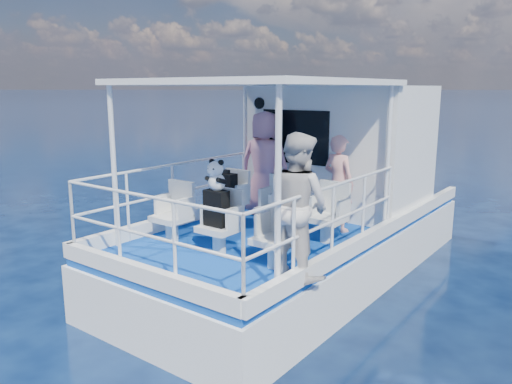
{
  "coord_description": "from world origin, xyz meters",
  "views": [
    {
      "loc": [
        4.21,
        -5.89,
        3.06
      ],
      "look_at": [
        0.09,
        -0.4,
        1.63
      ],
      "focal_mm": 35.0,
      "sensor_mm": 36.0,
      "label": 1
    }
  ],
  "objects_px": {
    "panda": "(217,175)",
    "passenger_stbd_aft": "(298,206)",
    "passenger_port_fwd": "(265,164)",
    "backpack_center": "(216,208)"
  },
  "relations": [
    {
      "from": "passenger_stbd_aft",
      "to": "panda",
      "type": "relative_size",
      "value": 4.17
    },
    {
      "from": "panda",
      "to": "backpack_center",
      "type": "bearing_deg",
      "value": -166.65
    },
    {
      "from": "passenger_stbd_aft",
      "to": "panda",
      "type": "distance_m",
      "value": 1.28
    },
    {
      "from": "passenger_stbd_aft",
      "to": "panda",
      "type": "height_order",
      "value": "passenger_stbd_aft"
    },
    {
      "from": "passenger_stbd_aft",
      "to": "panda",
      "type": "bearing_deg",
      "value": 10.76
    },
    {
      "from": "passenger_port_fwd",
      "to": "panda",
      "type": "distance_m",
      "value": 2.24
    },
    {
      "from": "passenger_stbd_aft",
      "to": "passenger_port_fwd",
      "type": "bearing_deg",
      "value": -34.37
    },
    {
      "from": "passenger_port_fwd",
      "to": "passenger_stbd_aft",
      "type": "xyz_separation_m",
      "value": [
        2.01,
        -2.13,
        -0.05
      ]
    },
    {
      "from": "panda",
      "to": "passenger_stbd_aft",
      "type": "bearing_deg",
      "value": -1.55
    },
    {
      "from": "passenger_port_fwd",
      "to": "panda",
      "type": "relative_size",
      "value": 4.42
    }
  ]
}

